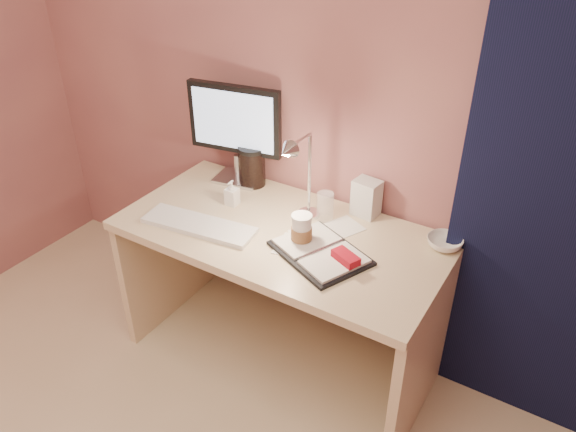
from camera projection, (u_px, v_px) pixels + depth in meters
The scene contains 15 objects.
room at pixel (558, 171), 1.96m from camera, with size 3.50×3.50×3.50m.
desk at pixel (290, 264), 2.55m from camera, with size 1.40×0.70×0.73m.
monitor at pixel (236, 125), 2.60m from camera, with size 0.45×0.20×0.48m.
keyboard at pixel (199, 225), 2.39m from camera, with size 0.50×0.15×0.02m, color white.
planner at pixel (322, 253), 2.22m from camera, with size 0.44×0.40×0.06m.
paper_a at pixel (296, 247), 2.27m from camera, with size 0.16×0.16×0.00m, color silver.
paper_b at pixel (344, 227), 2.40m from camera, with size 0.14×0.14×0.00m, color silver.
paper_c at pixel (308, 238), 2.32m from camera, with size 0.15×0.15×0.00m, color silver.
coffee_cup at pixel (302, 231), 2.26m from camera, with size 0.09×0.09×0.14m.
clear_cup at pixel (325, 207), 2.42m from camera, with size 0.07×0.07×0.13m, color white.
bowl at pixel (445, 243), 2.26m from camera, with size 0.14×0.14×0.05m, color silver.
lotion_bottle at pixel (232, 193), 2.53m from camera, with size 0.05×0.05×0.12m, color silver.
dark_jar at pixel (252, 168), 2.68m from camera, with size 0.12×0.12×0.18m, color black.
product_box at pixel (366, 198), 2.44m from camera, with size 0.11×0.09×0.17m, color silver.
desk_lamp at pixel (298, 173), 2.26m from camera, with size 0.10×0.26×0.42m.
Camera 1 is at (1.06, -0.29, 2.05)m, focal length 35.00 mm.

